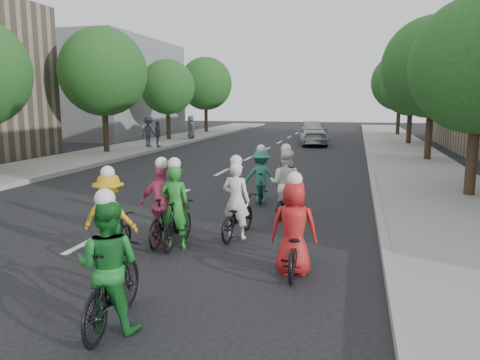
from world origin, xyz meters
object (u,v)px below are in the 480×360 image
at_px(cyclist_3, 164,212).
at_px(cyclist_4, 294,238).
at_px(cyclist_6, 286,190).
at_px(spectator_0, 149,132).
at_px(cyclist_0, 237,211).
at_px(cyclist_5, 177,216).
at_px(cyclist_1, 111,276).
at_px(cyclist_7, 261,180).
at_px(follow_car_trail, 313,129).
at_px(follow_car_lead, 314,136).
at_px(spectator_1, 158,134).
at_px(cyclist_2, 111,224).
at_px(spectator_2, 191,127).

xyz_separation_m(cyclist_3, cyclist_4, (2.83, -1.01, -0.05)).
distance_m(cyclist_6, spectator_0, 18.47).
xyz_separation_m(cyclist_0, cyclist_5, (-1.01, -0.97, 0.06)).
height_order(cyclist_1, cyclist_7, cyclist_1).
bearing_deg(spectator_0, follow_car_trail, -25.02).
relative_size(follow_car_lead, spectator_0, 2.33).
bearing_deg(follow_car_trail, spectator_1, 48.26).
relative_size(cyclist_2, cyclist_5, 0.96).
distance_m(follow_car_trail, spectator_2, 9.58).
bearing_deg(cyclist_5, cyclist_3, -20.66).
bearing_deg(cyclist_4, follow_car_trail, -88.17).
relative_size(cyclist_5, follow_car_lead, 0.42).
relative_size(cyclist_7, spectator_2, 0.99).
relative_size(follow_car_trail, spectator_0, 2.38).
relative_size(cyclist_1, cyclist_5, 1.03).
bearing_deg(spectator_2, cyclist_3, -174.03).
height_order(cyclist_1, cyclist_2, cyclist_1).
relative_size(cyclist_0, cyclist_6, 0.96).
bearing_deg(follow_car_trail, cyclist_0, 87.91).
bearing_deg(cyclist_6, spectator_1, -46.78).
xyz_separation_m(cyclist_3, spectator_1, (-7.96, 17.72, 0.29)).
distance_m(cyclist_0, cyclist_3, 1.59).
bearing_deg(cyclist_2, follow_car_trail, -95.70).
relative_size(cyclist_5, cyclist_7, 1.08).
xyz_separation_m(cyclist_5, spectator_2, (-8.67, 24.78, 0.38)).
distance_m(cyclist_0, cyclist_4, 2.38).
bearing_deg(cyclist_4, spectator_1, -62.90).
bearing_deg(cyclist_6, cyclist_7, -49.11).
bearing_deg(spectator_2, cyclist_1, -174.79).
bearing_deg(cyclist_1, spectator_2, -78.44).
bearing_deg(cyclist_5, cyclist_0, -136.99).
xyz_separation_m(cyclist_2, follow_car_lead, (1.60, 24.10, -0.02)).
bearing_deg(cyclist_1, follow_car_trail, -95.68).
bearing_deg(follow_car_trail, cyclist_7, 87.76).
xyz_separation_m(cyclist_4, cyclist_5, (-2.50, 0.89, 0.02)).
xyz_separation_m(cyclist_7, follow_car_lead, (-0.17, 18.63, -0.03)).
height_order(cyclist_0, cyclist_4, cyclist_0).
bearing_deg(spectator_1, cyclist_7, -166.68).
distance_m(cyclist_5, spectator_2, 26.26).
xyz_separation_m(cyclist_0, cyclist_4, (1.49, -1.85, 0.03)).
height_order(cyclist_6, spectator_0, spectator_0).
height_order(cyclist_4, spectator_1, cyclist_4).
xyz_separation_m(follow_car_lead, follow_car_trail, (-0.58, 5.52, 0.13)).
distance_m(cyclist_7, follow_car_lead, 18.63).
bearing_deg(spectator_0, cyclist_1, -140.94).
bearing_deg(spectator_1, follow_car_trail, -58.81).
bearing_deg(cyclist_5, cyclist_2, 44.57).
relative_size(cyclist_7, spectator_0, 0.91).
bearing_deg(cyclist_1, spectator_0, -72.65).
distance_m(cyclist_2, cyclist_7, 5.75).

